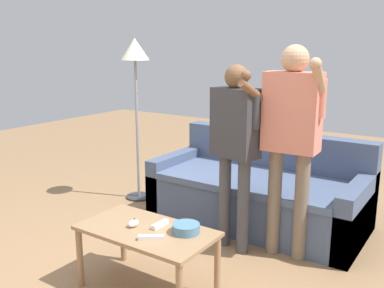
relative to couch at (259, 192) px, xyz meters
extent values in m
plane|color=#93704C|center=(-0.14, -1.31, -0.28)|extent=(12.00, 12.00, 0.00)
cube|color=#475675|center=(0.00, -0.04, -0.08)|extent=(1.93, 0.93, 0.40)
cube|color=#4D5D7E|center=(0.00, -0.12, 0.15)|extent=(1.65, 0.81, 0.06)
cube|color=#475675|center=(0.00, 0.33, 0.32)|extent=(1.93, 0.18, 0.41)
cube|color=#475675|center=(-0.90, -0.04, 0.00)|extent=(0.14, 0.93, 0.55)
cube|color=#475675|center=(0.90, -0.04, 0.00)|extent=(0.14, 0.93, 0.55)
cube|color=#997551|center=(-0.11, -1.51, 0.15)|extent=(0.91, 0.49, 0.03)
cylinder|color=#997551|center=(-0.53, -1.73, -0.07)|extent=(0.04, 0.04, 0.42)
cylinder|color=#997551|center=(-0.53, -1.30, -0.07)|extent=(0.04, 0.04, 0.42)
cylinder|color=#997551|center=(0.32, -1.30, -0.07)|extent=(0.04, 0.04, 0.42)
cylinder|color=teal|center=(0.14, -1.41, 0.19)|extent=(0.18, 0.18, 0.06)
ellipsoid|color=white|center=(-0.20, -1.53, 0.19)|extent=(0.06, 0.09, 0.05)
cylinder|color=#4C4C51|center=(-0.20, -1.52, 0.21)|extent=(0.02, 0.02, 0.01)
cylinder|color=#2D2D33|center=(-1.36, -0.16, -0.27)|extent=(0.28, 0.28, 0.02)
cylinder|color=gray|center=(-1.36, -0.16, 0.47)|extent=(0.03, 0.03, 1.46)
cone|color=silver|center=(-1.36, -0.16, 1.31)|extent=(0.29, 0.29, 0.22)
cylinder|color=#47474C|center=(-0.02, -0.62, 0.11)|extent=(0.10, 0.10, 0.78)
cylinder|color=#47474C|center=(0.17, -0.66, 0.11)|extent=(0.10, 0.10, 0.78)
cube|color=#38383D|center=(0.08, -0.64, 0.77)|extent=(0.40, 0.26, 0.54)
sphere|color=brown|center=(0.08, -0.64, 1.12)|extent=(0.19, 0.19, 0.19)
cylinder|color=brown|center=(-0.11, -0.60, 0.74)|extent=(0.07, 0.07, 0.51)
cylinder|color=#38383D|center=(0.26, -0.68, 0.87)|extent=(0.07, 0.07, 0.25)
cylinder|color=brown|center=(0.25, -0.74, 1.03)|extent=(0.11, 0.26, 0.18)
sphere|color=brown|center=(0.23, -0.80, 1.14)|extent=(0.08, 0.08, 0.08)
cylinder|color=#756656|center=(0.37, -0.53, 0.15)|extent=(0.11, 0.11, 0.86)
cylinder|color=#756656|center=(0.59, -0.52, 0.15)|extent=(0.11, 0.11, 0.86)
cube|color=#DB7F6B|center=(0.48, -0.52, 0.87)|extent=(0.42, 0.23, 0.59)
sphere|color=tan|center=(0.48, -0.52, 1.26)|extent=(0.20, 0.20, 0.20)
cylinder|color=tan|center=(0.28, -0.53, 0.84)|extent=(0.07, 0.07, 0.56)
cylinder|color=#DB7F6B|center=(0.68, -0.51, 0.98)|extent=(0.07, 0.07, 0.28)
cylinder|color=tan|center=(0.69, -0.61, 1.14)|extent=(0.08, 0.25, 0.25)
sphere|color=tan|center=(0.69, -0.71, 1.23)|extent=(0.08, 0.08, 0.08)
cube|color=white|center=(-0.05, -1.43, 0.18)|extent=(0.04, 0.15, 0.03)
cylinder|color=silver|center=(-0.05, -1.40, 0.20)|extent=(0.01, 0.01, 0.00)
cube|color=silver|center=(-0.05, -1.47, 0.20)|extent=(0.02, 0.02, 0.00)
cube|color=white|center=(0.02, -1.62, 0.18)|extent=(0.15, 0.12, 0.03)
cylinder|color=silver|center=(0.05, -1.60, 0.20)|extent=(0.01, 0.01, 0.00)
cube|color=silver|center=(-0.02, -1.65, 0.20)|extent=(0.02, 0.02, 0.00)
camera|label=1|loc=(1.62, -3.52, 1.35)|focal=40.09mm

